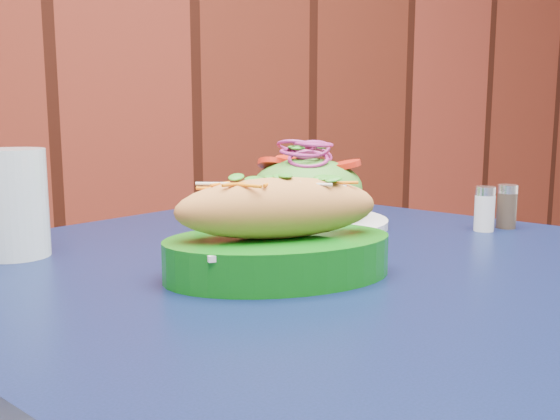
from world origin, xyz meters
TOP-DOWN VIEW (x-y plane):
  - cafe_table at (-0.30, 1.86)m, footprint 1.02×1.02m
  - banh_mi_basket at (-0.37, 1.81)m, footprint 0.27×0.20m
  - salad_plate at (-0.20, 2.03)m, footprint 0.24×0.24m
  - water_glass at (-0.60, 2.04)m, footprint 0.08×0.08m
  - salt_shaker at (0.00, 1.88)m, footprint 0.03×0.03m
  - pepper_shaker at (0.05, 1.88)m, footprint 0.03×0.03m

SIDE VIEW (x-z plane):
  - cafe_table at x=-0.30m, z-range 0.29..1.04m
  - salt_shaker at x=0.00m, z-range 0.75..0.81m
  - pepper_shaker at x=0.05m, z-range 0.75..0.81m
  - banh_mi_basket at x=-0.37m, z-range 0.74..0.85m
  - salad_plate at x=-0.20m, z-range 0.73..0.86m
  - water_glass at x=-0.60m, z-range 0.75..0.88m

